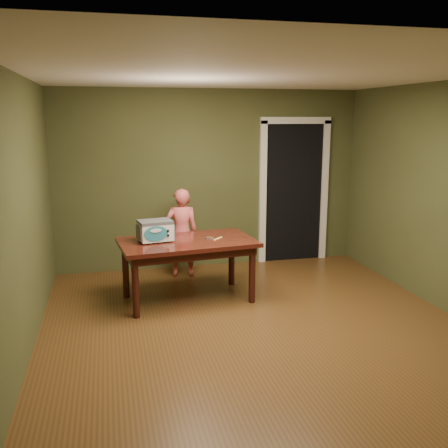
# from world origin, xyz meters

# --- Properties ---
(floor) EXTENTS (5.00, 5.00, 0.00)m
(floor) POSITION_xyz_m (0.00, 0.00, 0.00)
(floor) COLOR brown
(floor) RESTS_ON ground
(room_shell) EXTENTS (4.52, 5.02, 2.61)m
(room_shell) POSITION_xyz_m (0.00, 0.00, 1.71)
(room_shell) COLOR #454B28
(room_shell) RESTS_ON ground
(doorway) EXTENTS (1.10, 0.66, 2.25)m
(doorway) POSITION_xyz_m (1.30, 2.78, 1.06)
(doorway) COLOR black
(doorway) RESTS_ON ground
(dining_table) EXTENTS (1.69, 1.08, 0.75)m
(dining_table) POSITION_xyz_m (-0.57, 1.10, 0.65)
(dining_table) COLOR black
(dining_table) RESTS_ON floor
(toy_oven) EXTENTS (0.45, 0.34, 0.25)m
(toy_oven) POSITION_xyz_m (-0.95, 1.14, 0.89)
(toy_oven) COLOR #4C4F54
(toy_oven) RESTS_ON dining_table
(baking_pan) EXTENTS (0.10, 0.10, 0.02)m
(baking_pan) POSITION_xyz_m (-0.30, 1.10, 0.76)
(baking_pan) COLOR silver
(baking_pan) RESTS_ON dining_table
(spatula) EXTENTS (0.14, 0.15, 0.01)m
(spatula) POSITION_xyz_m (-0.20, 1.09, 0.75)
(spatula) COLOR #FFD46E
(spatula) RESTS_ON dining_table
(child) EXTENTS (0.49, 0.35, 1.25)m
(child) POSITION_xyz_m (-0.51, 2.03, 0.62)
(child) COLOR #ED6361
(child) RESTS_ON floor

